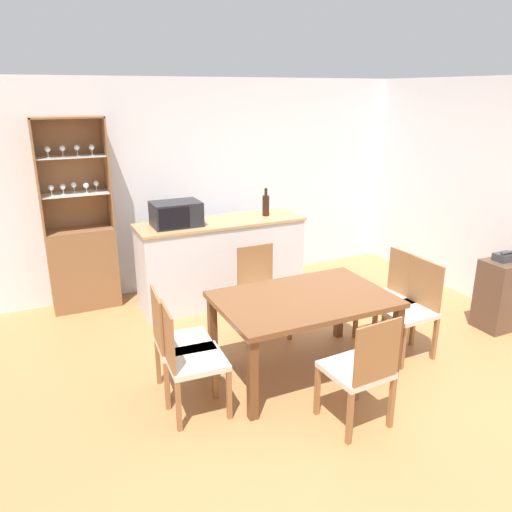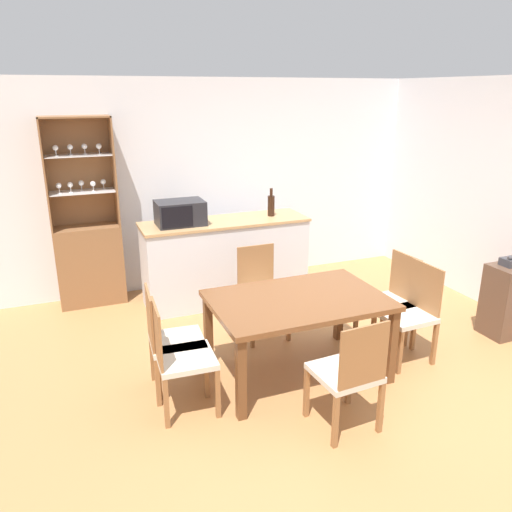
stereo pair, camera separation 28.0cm
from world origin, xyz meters
name	(u,v)px [view 1 (the left image)]	position (x,y,z in m)	size (l,w,h in m)	color
ground_plane	(323,373)	(0.00, 0.00, 0.00)	(18.00, 18.00, 0.00)	#B27A47
wall_back	(215,184)	(0.00, 2.63, 1.27)	(6.80, 0.06, 2.55)	silver
kitchen_counter	(221,261)	(-0.21, 1.92, 0.49)	(1.93, 0.60, 0.98)	silver
display_cabinet	(82,254)	(-1.70, 2.43, 0.63)	(0.74, 0.36, 2.14)	brown
dining_table	(303,306)	(-0.16, 0.11, 0.64)	(1.48, 0.98, 0.72)	brown
dining_chair_side_left_far	(179,342)	(-1.23, 0.26, 0.46)	(0.46, 0.46, 0.91)	beige
dining_chair_head_near	(360,370)	(-0.16, -0.71, 0.46)	(0.46, 0.46, 0.91)	beige
dining_chair_head_far	(262,292)	(-0.16, 0.93, 0.46)	(0.43, 0.43, 0.91)	beige
dining_chair_side_right_near	(410,309)	(0.91, -0.03, 0.46)	(0.45, 0.45, 0.91)	beige
dining_chair_side_right_far	(390,298)	(0.91, 0.26, 0.46)	(0.46, 0.46, 0.91)	beige
dining_chair_side_left_near	(190,359)	(-1.23, -0.03, 0.46)	(0.45, 0.45, 0.91)	beige
microwave	(176,214)	(-0.73, 1.92, 1.11)	(0.52, 0.38, 0.27)	#232328
wine_bottle	(266,205)	(0.37, 1.92, 1.11)	(0.08, 0.08, 0.33)	black
side_cabinet	(507,293)	(2.25, 0.00, 0.37)	(0.60, 0.34, 0.74)	brown
telephone	(505,257)	(2.16, 0.02, 0.79)	(0.22, 0.15, 0.11)	#38383D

